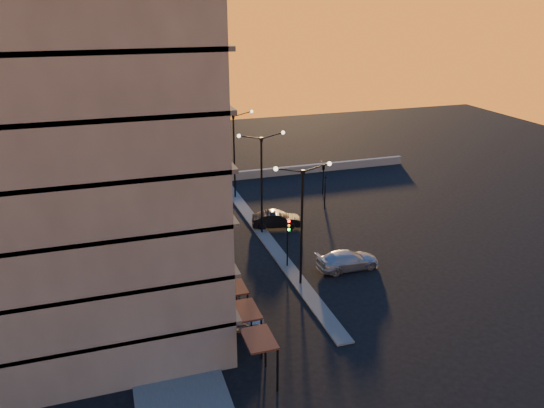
{
  "coord_description": "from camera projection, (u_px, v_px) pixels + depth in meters",
  "views": [
    {
      "loc": [
        -12.98,
        -32.95,
        20.07
      ],
      "look_at": [
        -0.14,
        6.57,
        4.16
      ],
      "focal_mm": 35.0,
      "sensor_mm": 36.0,
      "label": 1
    }
  ],
  "objects": [
    {
      "name": "parapet",
      "position": [
        239.0,
        176.0,
        63.68
      ],
      "size": [
        44.0,
        0.5,
        1.0
      ],
      "primitive_type": "cube",
      "color": "gray",
      "rests_on": "ground"
    },
    {
      "name": "car_hatchback",
      "position": [
        232.0,
        320.0,
        34.44
      ],
      "size": [
        4.38,
        2.05,
        1.45
      ],
      "primitive_type": "imported",
      "rotation": [
        0.0,
        0.0,
        1.49
      ],
      "color": "silver",
      "rests_on": "ground"
    },
    {
      "name": "traffic_light_main",
      "position": [
        288.0,
        235.0,
        41.71
      ],
      "size": [
        0.28,
        0.44,
        4.25
      ],
      "color": "black",
      "rests_on": "ground"
    },
    {
      "name": "car_wagon",
      "position": [
        348.0,
        260.0,
        42.31
      ],
      "size": [
        5.17,
        2.21,
        1.49
      ],
      "primitive_type": "imported",
      "rotation": [
        0.0,
        0.0,
        1.6
      ],
      "color": "#A5A7AC",
      "rests_on": "ground"
    },
    {
      "name": "streetlamp_far",
      "position": [
        234.0,
        148.0,
        55.95
      ],
      "size": [
        4.32,
        0.32,
        9.51
      ],
      "color": "black",
      "rests_on": "ground"
    },
    {
      "name": "signal_east_a",
      "position": [
        325.0,
        191.0,
        54.24
      ],
      "size": [
        0.13,
        0.16,
        3.6
      ],
      "color": "black",
      "rests_on": "ground"
    },
    {
      "name": "signal_east_b",
      "position": [
        324.0,
        168.0,
        57.81
      ],
      "size": [
        0.42,
        1.99,
        3.6
      ],
      "color": "black",
      "rests_on": "ground"
    },
    {
      "name": "car_sedan",
      "position": [
        276.0,
        219.0,
        50.16
      ],
      "size": [
        4.87,
        2.62,
        1.52
      ],
      "primitive_type": "imported",
      "rotation": [
        0.0,
        0.0,
        1.34
      ],
      "color": "black",
      "rests_on": "ground"
    },
    {
      "name": "sidewalk_west",
      "position": [
        154.0,
        280.0,
        40.69
      ],
      "size": [
        5.0,
        40.0,
        0.12
      ],
      "primitive_type": "cube",
      "color": "#4E4E4C",
      "rests_on": "ground"
    },
    {
      "name": "ground",
      "position": [
        300.0,
        284.0,
        40.19
      ],
      "size": [
        120.0,
        120.0,
        0.0
      ],
      "primitive_type": "plane",
      "color": "black",
      "rests_on": "ground"
    },
    {
      "name": "streetlamp_near",
      "position": [
        302.0,
        216.0,
        38.19
      ],
      "size": [
        4.32,
        0.32,
        9.51
      ],
      "color": "black",
      "rests_on": "ground"
    },
    {
      "name": "streetlamp_mid",
      "position": [
        262.0,
        176.0,
        47.07
      ],
      "size": [
        4.32,
        0.32,
        9.51
      ],
      "color": "black",
      "rests_on": "ground"
    },
    {
      "name": "median",
      "position": [
        262.0,
        233.0,
        49.05
      ],
      "size": [
        1.2,
        36.0,
        0.12
      ],
      "primitive_type": "cube",
      "color": "#4E4E4C",
      "rests_on": "ground"
    },
    {
      "name": "building",
      "position": [
        87.0,
        146.0,
        31.92
      ],
      "size": [
        14.35,
        17.08,
        25.0
      ],
      "color": "#615C56",
      "rests_on": "ground"
    }
  ]
}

